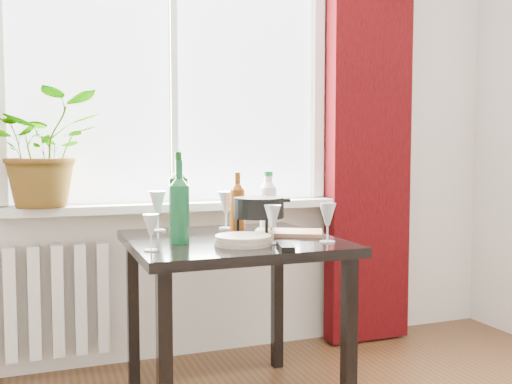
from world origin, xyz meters
name	(u,v)px	position (x,y,z in m)	size (l,w,h in m)	color
window	(172,56)	(0.00, 2.22, 1.60)	(1.72, 0.08, 1.62)	white
windowsill	(177,206)	(0.00, 2.15, 0.82)	(1.72, 0.20, 0.04)	silver
curtain	(369,119)	(1.12, 2.12, 1.30)	(0.50, 0.12, 2.56)	#330406
radiator	(23,303)	(-0.75, 2.18, 0.38)	(0.80, 0.10, 0.55)	white
table	(231,259)	(0.10, 1.55, 0.65)	(0.85, 0.85, 0.74)	black
potted_plant	(45,149)	(-0.63, 2.13, 1.12)	(0.49, 0.43, 0.55)	#22651B
wine_bottle_left	(179,201)	(-0.13, 1.50, 0.91)	(0.08, 0.08, 0.34)	#0E4822
wine_bottle_right	(179,192)	(-0.08, 1.74, 0.93)	(0.09, 0.09, 0.37)	#0B3A0D
bottle_amber	(237,201)	(0.20, 1.75, 0.88)	(0.07, 0.07, 0.28)	#71320C
cleaning_bottle	(268,200)	(0.36, 1.78, 0.88)	(0.08, 0.08, 0.27)	white
wineglass_front_right	(273,224)	(0.20, 1.34, 0.82)	(0.07, 0.07, 0.16)	silver
wineglass_far_right	(328,222)	(0.42, 1.30, 0.82)	(0.07, 0.07, 0.16)	silver
wineglass_back_center	(226,210)	(0.17, 1.84, 0.83)	(0.08, 0.08, 0.18)	#B5BBC3
wineglass_back_left	(158,210)	(-0.15, 1.88, 0.83)	(0.08, 0.08, 0.19)	silver
wineglass_front_left	(151,232)	(-0.28, 1.35, 0.81)	(0.06, 0.06, 0.14)	silver
plate_stack	(243,240)	(0.09, 1.36, 0.76)	(0.23, 0.23, 0.04)	#C0B29F
fondue_pot	(259,217)	(0.23, 1.55, 0.82)	(0.25, 0.22, 0.17)	black
tv_remote	(285,246)	(0.21, 1.23, 0.75)	(0.05, 0.17, 0.02)	black
cutting_board	(288,233)	(0.37, 1.56, 0.75)	(0.30, 0.19, 0.02)	#966744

